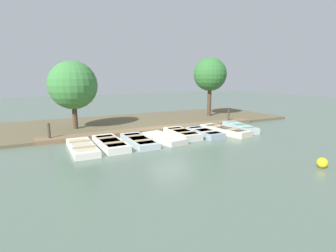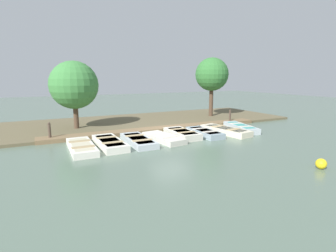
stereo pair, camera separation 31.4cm
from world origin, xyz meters
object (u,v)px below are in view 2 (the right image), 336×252
(rowboat_7, at_px, (241,127))
(rowboat_3, at_px, (164,138))
(park_tree_far_left, at_px, (74,85))
(mooring_post_near, at_px, (50,132))
(rowboat_0, at_px, (81,147))
(rowboat_5, at_px, (204,133))
(buoy, at_px, (321,164))
(rowboat_4, at_px, (182,134))
(park_tree_left, at_px, (212,75))
(rowboat_1, at_px, (110,143))
(rowboat_2, at_px, (138,140))
(rowboat_6, at_px, (225,130))
(mooring_post_far, at_px, (230,117))

(rowboat_7, bearing_deg, rowboat_3, -75.48)
(park_tree_far_left, bearing_deg, mooring_post_near, -35.34)
(rowboat_0, xyz_separation_m, mooring_post_near, (-2.62, -1.33, 0.40))
(rowboat_5, height_order, buoy, buoy)
(rowboat_5, xyz_separation_m, mooring_post_near, (-2.62, -8.79, 0.38))
(rowboat_4, relative_size, rowboat_5, 0.97)
(park_tree_far_left, bearing_deg, buoy, 32.12)
(rowboat_5, bearing_deg, rowboat_7, 94.92)
(park_tree_left, bearing_deg, rowboat_1, -61.70)
(rowboat_4, bearing_deg, mooring_post_near, -107.25)
(rowboat_2, distance_m, rowboat_7, 7.60)
(rowboat_2, bearing_deg, rowboat_6, 90.23)
(rowboat_2, xyz_separation_m, park_tree_far_left, (-5.15, -2.58, 2.93))
(rowboat_1, relative_size, rowboat_5, 1.14)
(buoy, bearing_deg, rowboat_4, -163.67)
(rowboat_6, bearing_deg, rowboat_0, -100.05)
(rowboat_1, xyz_separation_m, buoy, (7.23, 6.75, 0.03))
(rowboat_2, height_order, buoy, buoy)
(buoy, xyz_separation_m, park_tree_left, (-12.96, 3.89, 3.61))
(buoy, bearing_deg, rowboat_0, -131.18)
(rowboat_1, relative_size, rowboat_4, 1.18)
(rowboat_1, xyz_separation_m, park_tree_far_left, (-5.09, -0.98, 2.90))
(rowboat_5, distance_m, buoy, 7.21)
(rowboat_3, xyz_separation_m, rowboat_7, (-0.29, 6.06, 0.04))
(rowboat_1, xyz_separation_m, rowboat_2, (0.06, 1.59, -0.02))
(rowboat_3, distance_m, park_tree_far_left, 7.25)
(rowboat_2, height_order, park_tree_far_left, park_tree_far_left)
(mooring_post_far, bearing_deg, rowboat_3, -69.24)
(buoy, relative_size, park_tree_far_left, 0.09)
(rowboat_0, xyz_separation_m, rowboat_2, (0.01, 3.04, -0.00))
(park_tree_far_left, bearing_deg, rowboat_5, 53.66)
(rowboat_7, bearing_deg, rowboat_5, -73.96)
(rowboat_0, bearing_deg, rowboat_4, 93.23)
(rowboat_7, bearing_deg, park_tree_far_left, -104.03)
(rowboat_2, xyz_separation_m, rowboat_4, (-0.30, 2.97, 0.04))
(rowboat_0, height_order, rowboat_1, rowboat_1)
(rowboat_0, xyz_separation_m, mooring_post_far, (-2.62, 11.64, 0.40))
(park_tree_left, bearing_deg, rowboat_2, -57.36)
(rowboat_4, distance_m, park_tree_far_left, 7.91)
(rowboat_0, bearing_deg, rowboat_3, 89.67)
(rowboat_3, bearing_deg, rowboat_4, 95.60)
(rowboat_6, relative_size, mooring_post_near, 3.30)
(rowboat_5, height_order, park_tree_left, park_tree_left)
(rowboat_6, height_order, park_tree_left, park_tree_left)
(rowboat_6, distance_m, mooring_post_far, 3.76)
(mooring_post_near, bearing_deg, rowboat_7, 78.73)
(mooring_post_near, bearing_deg, mooring_post_far, 90.00)
(rowboat_5, height_order, mooring_post_far, mooring_post_far)
(rowboat_7, xyz_separation_m, park_tree_left, (-5.55, 1.45, 3.62))
(rowboat_4, xyz_separation_m, park_tree_far_left, (-4.85, -5.55, 2.88))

